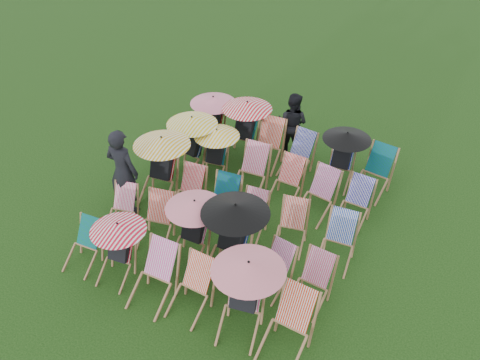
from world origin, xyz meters
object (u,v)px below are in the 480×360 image
at_px(deckchair_29, 374,172).
at_px(person_left, 123,171).
at_px(deckchair_5, 288,327).
at_px(person_rear, 292,124).
at_px(deckchair_0, 83,246).

height_order(deckchair_29, person_left, person_left).
distance_m(deckchair_5, person_rear, 5.66).
bearing_deg(deckchair_5, person_left, 163.35).
height_order(deckchair_29, person_rear, person_rear).
bearing_deg(person_left, deckchair_5, 158.69).
xyz_separation_m(deckchair_5, deckchair_29, (0.03, 4.61, -0.02)).
bearing_deg(deckchair_29, deckchair_0, -123.57).
distance_m(deckchair_0, deckchair_5, 4.08).
bearing_deg(deckchair_5, deckchair_29, 93.63).
distance_m(person_left, person_rear, 4.20).
relative_size(deckchair_29, person_rear, 0.64).
bearing_deg(deckchair_29, person_rear, 172.40).
bearing_deg(deckchair_5, deckchair_0, -175.86).
bearing_deg(deckchair_0, deckchair_29, 45.33).
height_order(deckchair_0, deckchair_29, deckchair_29).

